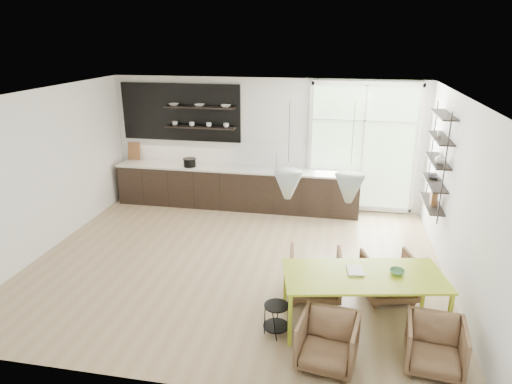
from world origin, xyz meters
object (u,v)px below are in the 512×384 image
at_px(dining_table, 364,278).
at_px(armchair_back_left, 315,274).
at_px(armchair_back_right, 389,276).
at_px(armchair_front_right, 435,346).
at_px(armchair_front_left, 328,341).
at_px(wire_stool, 276,315).

relative_size(dining_table, armchair_back_left, 2.85).
relative_size(armchair_back_right, armchair_front_right, 1.10).
distance_m(armchair_back_right, armchair_front_right, 1.58).
distance_m(dining_table, armchair_back_left, 0.99).
distance_m(dining_table, armchair_front_right, 1.17).
bearing_deg(armchair_back_right, dining_table, 47.56).
distance_m(armchair_front_left, wire_stool, 0.83).
relative_size(dining_table, armchair_front_left, 3.25).
xyz_separation_m(dining_table, wire_stool, (-1.10, -0.42, -0.43)).
xyz_separation_m(armchair_back_left, armchair_back_right, (1.09, 0.18, -0.02)).
bearing_deg(armchair_back_left, armchair_front_right, 133.64).
height_order(armchair_back_left, armchair_front_left, armchair_back_left).
distance_m(armchair_back_left, armchair_front_right, 2.02).
distance_m(armchair_back_right, armchair_front_left, 1.89).
bearing_deg(dining_table, armchair_front_right, -52.15).
bearing_deg(dining_table, armchair_back_left, 125.41).
height_order(dining_table, wire_stool, dining_table).
distance_m(armchair_front_right, wire_stool, 1.95).
bearing_deg(wire_stool, dining_table, 20.94).
bearing_deg(armchair_front_left, wire_stool, 155.00).
relative_size(armchair_back_left, wire_stool, 1.79).
height_order(armchair_front_right, wire_stool, armchair_front_right).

